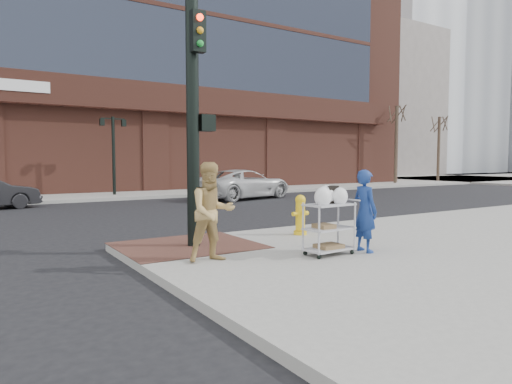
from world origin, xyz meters
TOP-DOWN VIEW (x-y plane):
  - ground at (0.00, 0.00)m, footprint 220.00×220.00m
  - sidewalk_far at (12.50, 32.00)m, footprint 65.00×36.00m
  - brick_curb_ramp at (-0.60, 0.90)m, footprint 2.80×2.40m
  - bank_building at (5.00, 31.00)m, footprint 42.00×26.00m
  - filler_block at (40.00, 38.00)m, footprint 14.00×20.00m
  - bare_tree_a at (24.00, 16.50)m, footprint 1.80×1.80m
  - bare_tree_b at (30.00, 17.00)m, footprint 1.80×1.80m
  - lamp_post at (2.00, 16.00)m, footprint 1.32×0.22m
  - traffic_signal_pole at (-0.48, 0.77)m, footprint 0.61×0.51m
  - woman_blue at (2.05, -1.54)m, footprint 0.43×0.61m
  - pedestrian_tan at (-0.83, -0.69)m, footprint 0.90×0.73m
  - minivan_white at (7.25, 11.73)m, footprint 5.71×3.67m
  - utility_cart at (1.27, -1.39)m, footprint 0.98×0.59m
  - fire_hydrant at (2.26, 0.76)m, footprint 0.45×0.32m

SIDE VIEW (x-z plane):
  - ground at x=0.00m, z-range 0.00..0.00m
  - sidewalk_far at x=12.50m, z-range 0.00..0.15m
  - brick_curb_ramp at x=-0.60m, z-range 0.15..0.16m
  - fire_hydrant at x=2.26m, z-range 0.16..1.12m
  - minivan_white at x=7.25m, z-range 0.00..1.47m
  - utility_cart at x=1.27m, z-range 0.09..1.39m
  - woman_blue at x=2.05m, z-range 0.15..1.75m
  - pedestrian_tan at x=-0.83m, z-range 0.15..1.90m
  - lamp_post at x=2.00m, z-range 0.62..4.62m
  - traffic_signal_pole at x=-0.48m, z-range 0.33..5.33m
  - bare_tree_b at x=30.00m, z-range 2.44..9.14m
  - bare_tree_a at x=24.00m, z-range 2.67..9.87m
  - filler_block at x=40.00m, z-range 0.00..18.00m
  - bank_building at x=5.00m, z-range 0.15..28.15m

